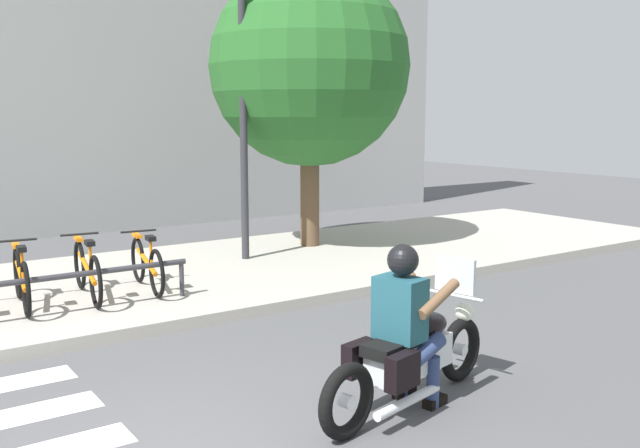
{
  "coord_description": "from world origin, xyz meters",
  "views": [
    {
      "loc": [
        -1.54,
        -4.36,
        2.46
      ],
      "look_at": [
        3.06,
        2.37,
        1.19
      ],
      "focal_mm": 39.81,
      "sensor_mm": 36.0,
      "label": 1
    }
  ],
  "objects_px": {
    "rider": "(406,316)",
    "bicycle_5": "(147,264)",
    "street_lamp": "(243,95)",
    "bicycle_3": "(21,279)",
    "tree_near_rack": "(309,67)",
    "motorcycle": "(411,356)",
    "bicycle_4": "(87,271)"
  },
  "relations": [
    {
      "from": "rider",
      "to": "bicycle_5",
      "type": "relative_size",
      "value": 0.9
    },
    {
      "from": "rider",
      "to": "street_lamp",
      "type": "height_order",
      "value": "street_lamp"
    },
    {
      "from": "bicycle_3",
      "to": "tree_near_rack",
      "type": "xyz_separation_m",
      "value": [
        5.13,
        1.48,
        2.75
      ]
    },
    {
      "from": "street_lamp",
      "to": "tree_near_rack",
      "type": "xyz_separation_m",
      "value": [
        1.51,
        0.4,
        0.51
      ]
    },
    {
      "from": "rider",
      "to": "street_lamp",
      "type": "relative_size",
      "value": 0.31
    },
    {
      "from": "bicycle_3",
      "to": "tree_near_rack",
      "type": "height_order",
      "value": "tree_near_rack"
    },
    {
      "from": "motorcycle",
      "to": "tree_near_rack",
      "type": "relative_size",
      "value": 0.44
    },
    {
      "from": "street_lamp",
      "to": "rider",
      "type": "bearing_deg",
      "value": -105.43
    },
    {
      "from": "rider",
      "to": "tree_near_rack",
      "type": "xyz_separation_m",
      "value": [
        3.07,
        6.06,
        2.45
      ]
    },
    {
      "from": "rider",
      "to": "bicycle_5",
      "type": "bearing_deg",
      "value": 96.22
    },
    {
      "from": "rider",
      "to": "bicycle_5",
      "type": "height_order",
      "value": "rider"
    },
    {
      "from": "rider",
      "to": "bicycle_3",
      "type": "height_order",
      "value": "rider"
    },
    {
      "from": "motorcycle",
      "to": "rider",
      "type": "xyz_separation_m",
      "value": [
        -0.08,
        -0.01,
        0.36
      ]
    },
    {
      "from": "bicycle_3",
      "to": "rider",
      "type": "bearing_deg",
      "value": -65.76
    },
    {
      "from": "rider",
      "to": "tree_near_rack",
      "type": "relative_size",
      "value": 0.28
    },
    {
      "from": "bicycle_5",
      "to": "bicycle_3",
      "type": "bearing_deg",
      "value": -179.98
    },
    {
      "from": "rider",
      "to": "bicycle_4",
      "type": "bearing_deg",
      "value": 105.62
    },
    {
      "from": "bicycle_3",
      "to": "street_lamp",
      "type": "distance_m",
      "value": 4.4
    },
    {
      "from": "bicycle_4",
      "to": "street_lamp",
      "type": "xyz_separation_m",
      "value": [
        2.84,
        1.08,
        2.24
      ]
    },
    {
      "from": "bicycle_4",
      "to": "motorcycle",
      "type": "bearing_deg",
      "value": -73.43
    },
    {
      "from": "motorcycle",
      "to": "bicycle_4",
      "type": "xyz_separation_m",
      "value": [
        -1.36,
        4.56,
        0.06
      ]
    },
    {
      "from": "bicycle_3",
      "to": "tree_near_rack",
      "type": "bearing_deg",
      "value": 16.13
    },
    {
      "from": "bicycle_4",
      "to": "rider",
      "type": "bearing_deg",
      "value": -74.38
    },
    {
      "from": "street_lamp",
      "to": "tree_near_rack",
      "type": "bearing_deg",
      "value": 14.82
    },
    {
      "from": "bicycle_3",
      "to": "bicycle_4",
      "type": "height_order",
      "value": "bicycle_3"
    },
    {
      "from": "rider",
      "to": "tree_near_rack",
      "type": "height_order",
      "value": "tree_near_rack"
    },
    {
      "from": "bicycle_5",
      "to": "tree_near_rack",
      "type": "bearing_deg",
      "value": 22.56
    },
    {
      "from": "rider",
      "to": "tree_near_rack",
      "type": "distance_m",
      "value": 7.22
    },
    {
      "from": "motorcycle",
      "to": "bicycle_3",
      "type": "xyz_separation_m",
      "value": [
        -2.14,
        4.56,
        0.06
      ]
    },
    {
      "from": "motorcycle",
      "to": "street_lamp",
      "type": "distance_m",
      "value": 6.27
    },
    {
      "from": "rider",
      "to": "bicycle_5",
      "type": "xyz_separation_m",
      "value": [
        -0.5,
        4.58,
        -0.31
      ]
    },
    {
      "from": "bicycle_4",
      "to": "tree_near_rack",
      "type": "height_order",
      "value": "tree_near_rack"
    }
  ]
}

